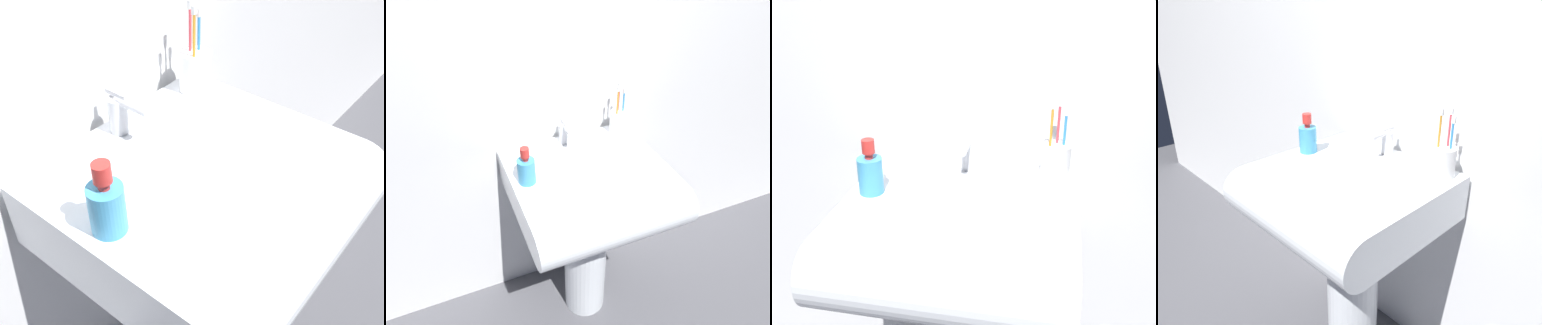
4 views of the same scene
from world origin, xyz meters
The scene contains 5 objects.
sink_pedestal centered at (0.00, 0.00, 0.35)m, with size 0.19×0.19×0.70m, color white.
sink_basin centered at (0.00, -0.06, 0.78)m, with size 0.58×0.56×0.16m.
faucet centered at (-0.02, 0.18, 0.91)m, with size 0.04×0.12×0.10m.
toothbrush_cup centered at (0.23, 0.18, 0.91)m, with size 0.08×0.08×0.22m.
soap_bottle centered at (-0.23, 0.00, 0.91)m, with size 0.06×0.06×0.15m.
Camera 1 is at (-0.59, -0.47, 1.47)m, focal length 45.00 mm.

